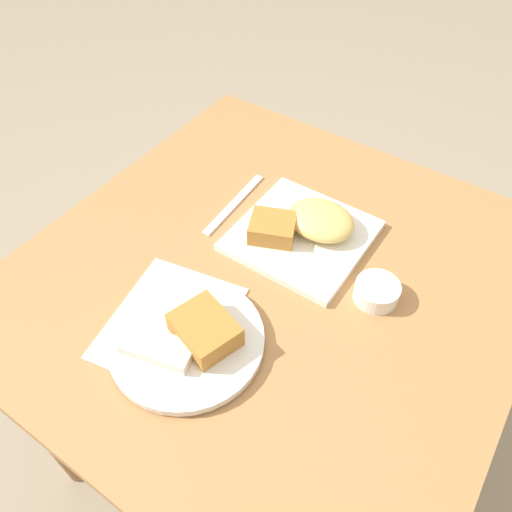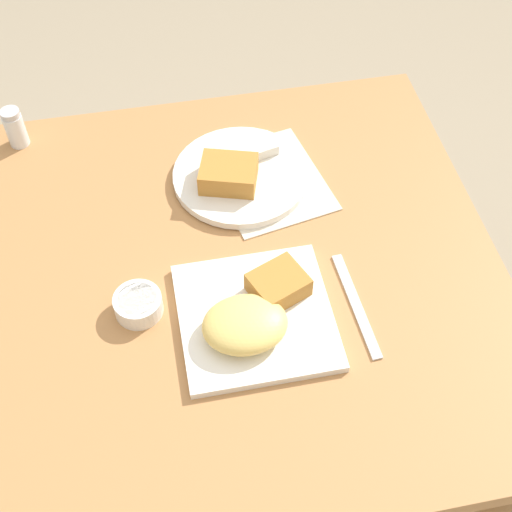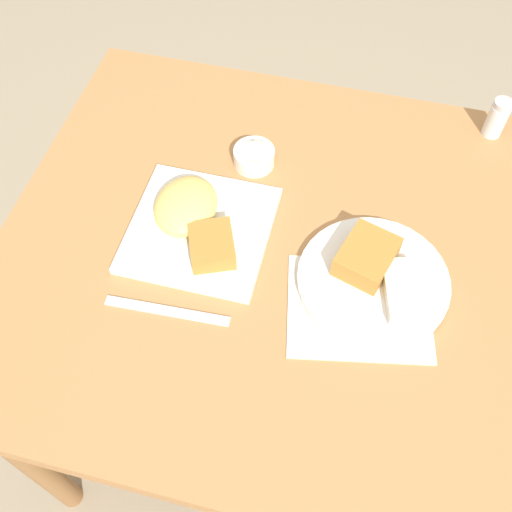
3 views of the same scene
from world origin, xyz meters
TOP-DOWN VIEW (x-y plane):
  - ground_plane at (0.00, 0.00)m, footprint 8.00×8.00m
  - dining_table at (0.00, 0.00)m, footprint 0.83×0.86m
  - menu_card at (0.08, 0.18)m, footprint 0.22×0.25m
  - plate_square_near at (-0.00, -0.10)m, footprint 0.23×0.23m
  - plate_oval_far at (0.03, 0.20)m, footprint 0.24×0.24m
  - sauce_ramekin at (-0.17, -0.05)m, footprint 0.07×0.07m
  - salt_shaker at (-0.36, 0.37)m, footprint 0.04×0.04m
  - butter_knife at (0.16, -0.10)m, footprint 0.03×0.20m

SIDE VIEW (x-z plane):
  - ground_plane at x=0.00m, z-range 0.00..0.00m
  - dining_table at x=0.00m, z-range 0.26..0.97m
  - menu_card at x=0.08m, z-range 0.71..0.71m
  - butter_knife at x=0.16m, z-range 0.71..0.71m
  - sauce_ramekin at x=-0.17m, z-range 0.71..0.74m
  - plate_oval_far at x=0.03m, z-range 0.70..0.75m
  - plate_square_near at x=0.00m, z-range 0.70..0.76m
  - salt_shaker at x=-0.36m, z-range 0.70..0.78m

